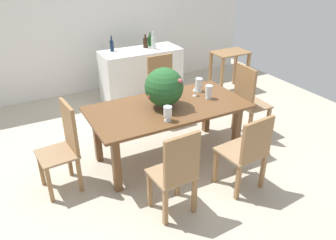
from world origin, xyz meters
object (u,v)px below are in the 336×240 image
dining_table (168,113)px  chair_near_right (248,150)px  crystal_vase_center_near (199,84)px  crystal_vase_right (168,112)px  chair_foot_end (248,98)px  flower_centerpiece (164,88)px  chair_head_end (64,144)px  wine_bottle_dark (145,43)px  wine_bottle_green (150,41)px  side_table (230,62)px  wine_glass (195,89)px  wine_bottle_tall (153,42)px  chair_near_left (177,171)px  chair_far_right (163,86)px  wine_bottle_amber (112,45)px  kitchen_counter (141,76)px  crystal_vase_left (209,91)px

dining_table → chair_near_right: (0.46, -1.02, -0.12)m
crystal_vase_center_near → crystal_vase_right: crystal_vase_center_near is taller
chair_foot_end → flower_centerpiece: flower_centerpiece is taller
chair_head_end → crystal_vase_center_near: (1.92, 0.22, 0.29)m
wine_bottle_dark → crystal_vase_center_near: bearing=-90.0°
crystal_vase_center_near → flower_centerpiece: bearing=-161.1°
wine_bottle_green → side_table: size_ratio=0.31×
wine_glass → wine_bottle_tall: (0.23, 1.73, 0.21)m
chair_near_left → chair_far_right: size_ratio=0.95×
wine_bottle_amber → chair_far_right: bearing=-66.6°
flower_centerpiece → wine_bottle_dark: bearing=71.6°
dining_table → crystal_vase_center_near: 0.68m
wine_bottle_tall → wine_bottle_green: size_ratio=1.25×
crystal_vase_center_near → wine_bottle_dark: 1.75m
chair_far_right → wine_glass: bearing=-89.6°
chair_near_right → wine_bottle_green: wine_bottle_green is taller
wine_bottle_green → chair_near_right: bearing=-94.9°
crystal_vase_center_near → kitchen_counter: bearing=94.9°
dining_table → chair_foot_end: bearing=0.0°
chair_far_right → crystal_vase_right: 1.54m
chair_near_right → crystal_vase_right: size_ratio=5.27×
crystal_vase_left → crystal_vase_center_near: 0.27m
flower_centerpiece → crystal_vase_center_near: 0.71m
flower_centerpiece → chair_far_right: bearing=63.9°
chair_head_end → wine_bottle_amber: size_ratio=4.03×
chair_near_left → side_table: chair_near_left is taller
kitchen_counter → wine_bottle_dark: 0.59m
side_table → wine_bottle_amber: bearing=167.4°
crystal_vase_left → kitchen_counter: (-0.12, 1.92, -0.39)m
wine_bottle_tall → wine_bottle_amber: 0.72m
crystal_vase_center_near → chair_foot_end: bearing=-17.9°
chair_near_right → wine_bottle_green: size_ratio=4.02×
flower_centerpiece → wine_glass: 0.56m
side_table → chair_foot_end: bearing=-118.9°
wine_bottle_dark → wine_bottle_green: bearing=28.4°
chair_head_end → kitchen_counter: bearing=131.6°
chair_far_right → crystal_vase_center_near: chair_far_right is taller
chair_head_end → chair_foot_end: bearing=84.9°
wine_bottle_dark → wine_glass: bearing=-94.1°
chair_foot_end → chair_near_left: (-1.76, -1.02, -0.03)m
chair_near_right → chair_head_end: (-1.77, 1.03, 0.04)m
chair_head_end → kitchen_counter: chair_head_end is taller
chair_far_right → wine_bottle_green: size_ratio=4.47×
chair_far_right → wine_bottle_dark: wine_bottle_dark is taller
kitchen_counter → wine_bottle_amber: 0.75m
chair_near_right → side_table: chair_near_right is taller
flower_centerpiece → kitchen_counter: size_ratio=0.36×
wine_bottle_amber → crystal_vase_left: bearing=-74.5°
chair_head_end → wine_bottle_amber: wine_bottle_amber is taller
kitchen_counter → chair_near_left: bearing=-107.3°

